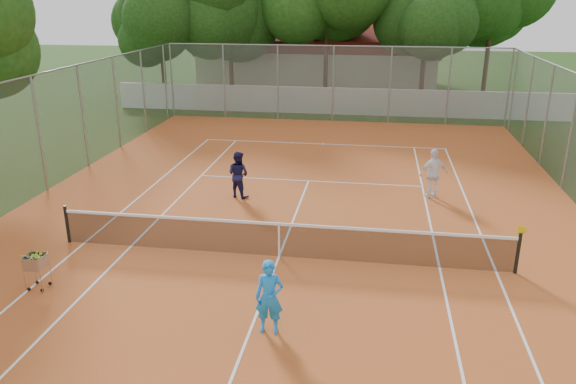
# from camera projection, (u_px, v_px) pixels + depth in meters

# --- Properties ---
(ground) EXTENTS (120.00, 120.00, 0.00)m
(ground) POSITION_uv_depth(u_px,v_px,m) (279.00, 257.00, 14.77)
(ground) COLOR #1A360E
(ground) RESTS_ON ground
(court_pad) EXTENTS (18.00, 34.00, 0.02)m
(court_pad) POSITION_uv_depth(u_px,v_px,m) (279.00, 257.00, 14.77)
(court_pad) COLOR #BC5824
(court_pad) RESTS_ON ground
(court_lines) EXTENTS (10.98, 23.78, 0.01)m
(court_lines) POSITION_uv_depth(u_px,v_px,m) (279.00, 256.00, 14.76)
(court_lines) COLOR white
(court_lines) RESTS_ON court_pad
(tennis_net) EXTENTS (11.88, 0.10, 0.98)m
(tennis_net) POSITION_uv_depth(u_px,v_px,m) (279.00, 240.00, 14.60)
(tennis_net) COLOR black
(tennis_net) RESTS_ON court_pad
(perimeter_fence) EXTENTS (18.00, 34.00, 4.00)m
(perimeter_fence) POSITION_uv_depth(u_px,v_px,m) (279.00, 185.00, 14.11)
(perimeter_fence) COLOR slate
(perimeter_fence) RESTS_ON ground
(boundary_wall) EXTENTS (26.00, 0.30, 1.50)m
(boundary_wall) POSITION_uv_depth(u_px,v_px,m) (335.00, 101.00, 32.22)
(boundary_wall) COLOR white
(boundary_wall) RESTS_ON ground
(clubhouse) EXTENTS (16.40, 9.00, 4.40)m
(clubhouse) POSITION_uv_depth(u_px,v_px,m) (319.00, 56.00, 41.34)
(clubhouse) COLOR beige
(clubhouse) RESTS_ON ground
(tropical_trees) EXTENTS (29.00, 19.00, 10.00)m
(tropical_trees) POSITION_uv_depth(u_px,v_px,m) (341.00, 21.00, 33.60)
(tropical_trees) COLOR black
(tropical_trees) RESTS_ON ground
(player_near) EXTENTS (0.58, 0.39, 1.58)m
(player_near) POSITION_uv_depth(u_px,v_px,m) (269.00, 297.00, 11.24)
(player_near) COLOR #1B89EA
(player_near) RESTS_ON court_pad
(player_far_left) EXTENTS (0.94, 0.85, 1.58)m
(player_far_left) POSITION_uv_depth(u_px,v_px,m) (238.00, 174.00, 18.89)
(player_far_left) COLOR #181746
(player_far_left) RESTS_ON court_pad
(player_far_right) EXTENTS (1.07, 0.76, 1.69)m
(player_far_right) POSITION_uv_depth(u_px,v_px,m) (433.00, 174.00, 18.79)
(player_far_right) COLOR white
(player_far_right) RESTS_ON court_pad
(ball_hopper) EXTENTS (0.53, 0.53, 0.93)m
(ball_hopper) POSITION_uv_depth(u_px,v_px,m) (37.00, 270.00, 13.03)
(ball_hopper) COLOR #AFB0B6
(ball_hopper) RESTS_ON court_pad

